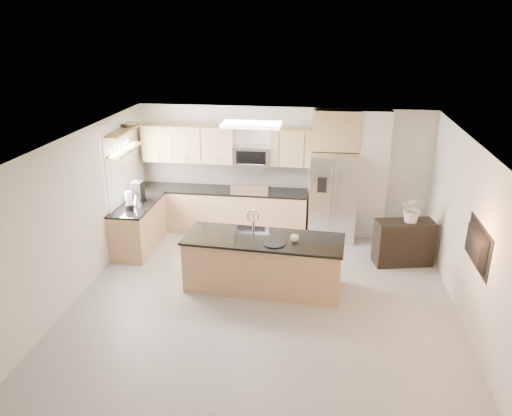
# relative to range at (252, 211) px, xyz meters

# --- Properties ---
(floor) EXTENTS (6.50, 6.50, 0.00)m
(floor) POSITION_rel_range_xyz_m (0.60, -2.92, -0.47)
(floor) COLOR #AFABA6
(floor) RESTS_ON ground
(ceiling) EXTENTS (6.00, 6.50, 0.02)m
(ceiling) POSITION_rel_range_xyz_m (0.60, -2.92, 2.13)
(ceiling) COLOR silver
(ceiling) RESTS_ON wall_back
(wall_back) EXTENTS (6.00, 0.02, 2.60)m
(wall_back) POSITION_rel_range_xyz_m (0.60, 0.33, 0.83)
(wall_back) COLOR beige
(wall_back) RESTS_ON floor
(wall_front) EXTENTS (6.00, 0.02, 2.60)m
(wall_front) POSITION_rel_range_xyz_m (0.60, -6.17, 0.83)
(wall_front) COLOR beige
(wall_front) RESTS_ON floor
(wall_left) EXTENTS (0.02, 6.50, 2.60)m
(wall_left) POSITION_rel_range_xyz_m (-2.40, -2.92, 0.83)
(wall_left) COLOR beige
(wall_left) RESTS_ON floor
(wall_right) EXTENTS (0.02, 6.50, 2.60)m
(wall_right) POSITION_rel_range_xyz_m (3.60, -2.92, 0.83)
(wall_right) COLOR beige
(wall_right) RESTS_ON floor
(back_counter) EXTENTS (3.55, 0.66, 1.44)m
(back_counter) POSITION_rel_range_xyz_m (-0.63, 0.01, -0.00)
(back_counter) COLOR tan
(back_counter) RESTS_ON floor
(left_counter) EXTENTS (0.66, 1.50, 0.92)m
(left_counter) POSITION_rel_range_xyz_m (-2.07, -1.07, -0.01)
(left_counter) COLOR tan
(left_counter) RESTS_ON floor
(range) EXTENTS (0.76, 0.64, 1.14)m
(range) POSITION_rel_range_xyz_m (0.00, 0.00, 0.00)
(range) COLOR black
(range) RESTS_ON floor
(upper_cabinets) EXTENTS (3.50, 0.33, 0.75)m
(upper_cabinets) POSITION_rel_range_xyz_m (-0.70, 0.16, 1.35)
(upper_cabinets) COLOR tan
(upper_cabinets) RESTS_ON wall_back
(microwave) EXTENTS (0.76, 0.40, 0.40)m
(microwave) POSITION_rel_range_xyz_m (0.00, 0.12, 1.16)
(microwave) COLOR #BBBCBE
(microwave) RESTS_ON upper_cabinets
(refrigerator) EXTENTS (0.92, 0.78, 1.78)m
(refrigerator) POSITION_rel_range_xyz_m (1.66, -0.05, 0.42)
(refrigerator) COLOR #BBBCBE
(refrigerator) RESTS_ON floor
(partition_column) EXTENTS (0.60, 0.30, 2.60)m
(partition_column) POSITION_rel_range_xyz_m (2.42, 0.18, 0.83)
(partition_column) COLOR silver
(partition_column) RESTS_ON floor
(window) EXTENTS (0.04, 1.15, 1.65)m
(window) POSITION_rel_range_xyz_m (-2.38, -1.07, 1.18)
(window) COLOR white
(window) RESTS_ON wall_left
(shelf_lower) EXTENTS (0.30, 1.20, 0.04)m
(shelf_lower) POSITION_rel_range_xyz_m (-2.25, -0.97, 1.48)
(shelf_lower) COLOR olive
(shelf_lower) RESTS_ON wall_left
(shelf_upper) EXTENTS (0.30, 1.20, 0.04)m
(shelf_upper) POSITION_rel_range_xyz_m (-2.25, -0.97, 1.85)
(shelf_upper) COLOR olive
(shelf_upper) RESTS_ON wall_left
(ceiling_fixture) EXTENTS (1.00, 0.50, 0.06)m
(ceiling_fixture) POSITION_rel_range_xyz_m (0.20, -1.32, 2.09)
(ceiling_fixture) COLOR white
(ceiling_fixture) RESTS_ON ceiling
(island) EXTENTS (2.66, 1.10, 1.33)m
(island) POSITION_rel_range_xyz_m (0.54, -2.28, -0.02)
(island) COLOR tan
(island) RESTS_ON floor
(credenza) EXTENTS (1.11, 0.65, 0.83)m
(credenza) POSITION_rel_range_xyz_m (2.97, -1.06, -0.06)
(credenza) COLOR black
(credenza) RESTS_ON floor
(cup) EXTENTS (0.17, 0.17, 0.10)m
(cup) POSITION_rel_range_xyz_m (1.05, -2.34, 0.48)
(cup) COLOR white
(cup) RESTS_ON island
(platter) EXTENTS (0.47, 0.47, 0.02)m
(platter) POSITION_rel_range_xyz_m (0.73, -2.49, 0.44)
(platter) COLOR black
(platter) RESTS_ON island
(blender) EXTENTS (0.16, 0.16, 0.37)m
(blender) POSITION_rel_range_xyz_m (-2.07, -1.42, 0.61)
(blender) COLOR black
(blender) RESTS_ON left_counter
(kettle) EXTENTS (0.21, 0.21, 0.26)m
(kettle) POSITION_rel_range_xyz_m (-2.02, -1.18, 0.56)
(kettle) COLOR #BBBCBE
(kettle) RESTS_ON left_counter
(coffee_maker) EXTENTS (0.21, 0.26, 0.39)m
(coffee_maker) POSITION_rel_range_xyz_m (-2.09, -0.91, 0.63)
(coffee_maker) COLOR black
(coffee_maker) RESTS_ON left_counter
(bowl) EXTENTS (0.46, 0.46, 0.10)m
(bowl) POSITION_rel_range_xyz_m (-2.25, -0.71, 1.91)
(bowl) COLOR #BBBCBE
(bowl) RESTS_ON shelf_upper
(flower_vase) EXTENTS (0.78, 0.72, 0.75)m
(flower_vase) POSITION_rel_range_xyz_m (3.07, -1.07, 0.73)
(flower_vase) COLOR beige
(flower_vase) RESTS_ON credenza
(television) EXTENTS (0.14, 1.08, 0.62)m
(television) POSITION_rel_range_xyz_m (3.51, -3.12, 0.88)
(television) COLOR black
(television) RESTS_ON wall_right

